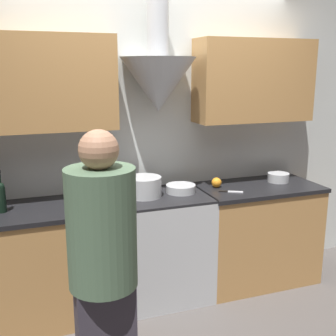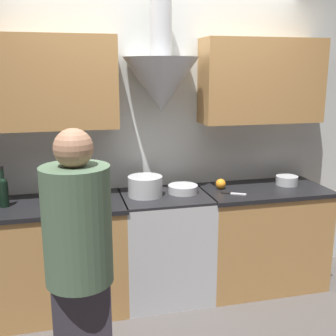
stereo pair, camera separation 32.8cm
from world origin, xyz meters
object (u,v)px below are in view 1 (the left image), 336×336
Objects in this scene: wine_bottle_6 at (0,195)px; mixing_bowl at (181,189)px; orange_fruit at (216,182)px; person_foreground_left at (103,274)px; stock_pot at (144,187)px; stove_range at (164,246)px; saucepan at (278,177)px.

mixing_bowl is at bearing 1.31° from wine_bottle_6.
person_foreground_left reaches higher than orange_fruit.
mixing_bowl is 0.35m from orange_fruit.
stock_pot is (1.08, 0.02, -0.05)m from wine_bottle_6.
saucepan is at bearing 2.43° from stove_range.
wine_bottle_6 is at bearing -178.78° from saucepan.
person_foreground_left reaches higher than mixing_bowl.
wine_bottle_6 is 2.36m from saucepan.
stock_pot is 0.17× the size of person_foreground_left.
person_foreground_left is at bearing -115.43° from stock_pot.
orange_fruit reaches higher than stove_range.
orange_fruit is 0.62m from saucepan.
mixing_bowl is 1.50m from person_foreground_left.
orange_fruit is at bearing 3.78° from stock_pot.
orange_fruit is at bearing 45.14° from person_foreground_left.
orange_fruit is at bearing 2.21° from wine_bottle_6.
stock_pot is at bearing -178.46° from mixing_bowl.
stock_pot is 0.67m from orange_fruit.
stove_range is 2.87× the size of wine_bottle_6.
mixing_bowl is at bearing -178.91° from saucepan.
mixing_bowl is 0.96m from saucepan.
person_foreground_left reaches higher than wine_bottle_6.
person_foreground_left is at bearing -121.79° from stove_range.
mixing_bowl is at bearing 53.61° from person_foreground_left.
stove_range is 1.46m from person_foreground_left.
wine_bottle_6 is (-1.24, -0.00, 0.57)m from stove_range.
orange_fruit reaches higher than saucepan.
orange_fruit is (0.35, 0.04, 0.01)m from mixing_bowl.
wine_bottle_6 is 3.58× the size of orange_fruit.
person_foreground_left is (-0.73, -1.18, 0.44)m from stove_range.
stock_pot is at bearing 1.24° from wine_bottle_6.
person_foreground_left reaches higher than saucepan.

